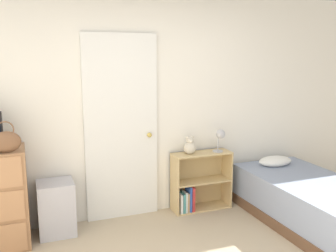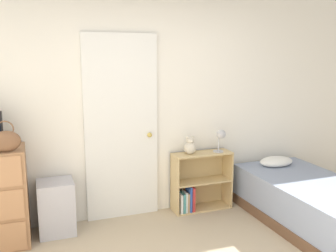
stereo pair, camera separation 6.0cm
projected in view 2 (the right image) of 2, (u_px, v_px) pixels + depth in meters
wall_back at (144, 106)px, 4.28m from camera, size 10.00×0.06×2.55m
door_closed at (122, 128)px, 4.18m from camera, size 0.83×0.09×2.08m
handbag at (6, 141)px, 3.42m from camera, size 0.26×0.09×0.29m
storage_bin at (56, 207)px, 3.91m from camera, size 0.37×0.35×0.56m
bookshelf at (197, 185)px, 4.51m from camera, size 0.72×0.26×0.70m
teddy_bear at (190, 146)px, 4.37m from camera, size 0.14×0.14×0.22m
desk_lamp at (221, 136)px, 4.45m from camera, size 0.14×0.14×0.27m
bed at (313, 203)px, 4.10m from camera, size 0.98×1.92×0.60m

